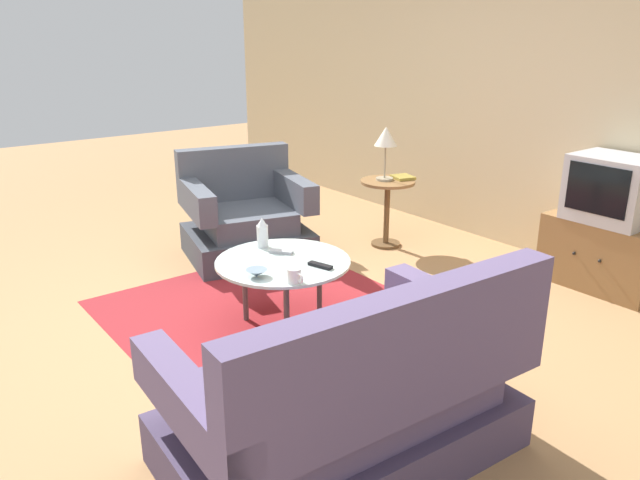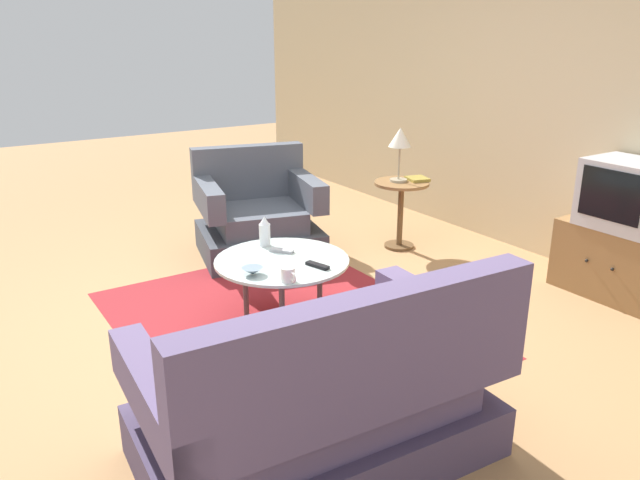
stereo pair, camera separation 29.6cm
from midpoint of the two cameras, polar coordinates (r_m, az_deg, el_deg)
ground_plane at (r=4.11m, az=-1.46°, el=-7.63°), size 16.00×16.00×0.00m
back_wall at (r=5.48m, az=22.31°, el=12.48°), size 9.00×0.12×2.70m
area_rug at (r=4.10m, az=-1.33°, el=-7.70°), size 2.38×1.94×0.00m
armchair at (r=5.27m, az=-4.23°, el=2.01°), size 1.05×1.15×0.88m
couch at (r=2.76m, az=3.41°, el=-14.95°), size 1.00×1.58×0.94m
coffee_table at (r=3.92m, az=-1.38°, el=-2.30°), size 0.86×0.86×0.45m
side_table at (r=5.41m, az=9.06°, el=3.59°), size 0.47×0.47×0.59m
tv_stand at (r=4.96m, az=27.38°, el=-1.84°), size 0.82×0.45×0.52m
television at (r=4.82m, az=28.25°, el=3.67°), size 0.55×0.45×0.48m
table_lamp at (r=5.31m, az=9.03°, el=9.08°), size 0.19×0.19×0.46m
vase at (r=4.14m, az=-3.10°, el=0.75°), size 0.08×0.08×0.21m
mug at (r=3.55m, az=-0.58°, el=-3.27°), size 0.13×0.08×0.09m
bowl at (r=3.68m, az=-3.98°, el=-2.91°), size 0.13×0.13×0.04m
tv_remote_dark at (r=3.79m, az=2.00°, el=-2.39°), size 0.17×0.09×0.02m
tv_remote_silver at (r=4.04m, az=-1.47°, el=-1.01°), size 0.15×0.14×0.02m
book at (r=5.45m, az=10.55°, el=5.57°), size 0.22×0.21×0.02m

